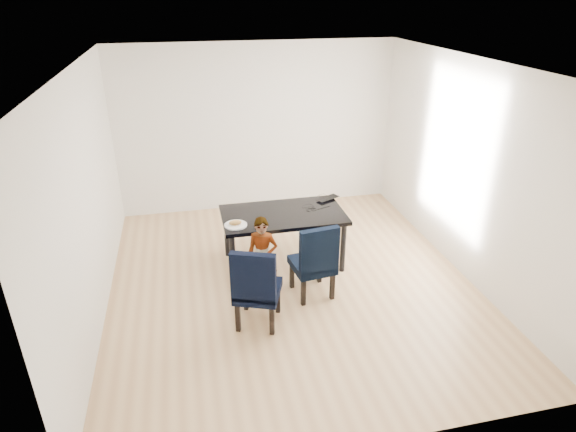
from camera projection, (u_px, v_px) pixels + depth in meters
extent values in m
cube|color=tan|center=(291.00, 283.00, 6.17)|extent=(4.50, 5.00, 0.01)
cube|color=white|center=(292.00, 63.00, 5.00)|extent=(4.50, 5.00, 0.01)
cube|color=white|center=(257.00, 128.00, 7.79)|extent=(4.50, 0.01, 2.70)
cube|color=silver|center=(371.00, 314.00, 3.38)|extent=(4.50, 0.01, 2.70)
cube|color=white|center=(87.00, 201.00, 5.14)|extent=(0.01, 5.00, 2.70)
cube|color=silver|center=(467.00, 170.00, 6.03)|extent=(0.01, 5.00, 2.70)
cube|color=black|center=(283.00, 238.00, 6.45)|extent=(1.60, 0.90, 0.75)
cube|color=black|center=(258.00, 284.00, 5.24)|extent=(0.62, 0.63, 0.99)
cube|color=black|center=(312.00, 258.00, 5.75)|extent=(0.53, 0.55, 0.98)
imported|color=orange|center=(262.00, 257.00, 5.74)|extent=(0.43, 0.35, 1.02)
cylinder|color=white|center=(236.00, 225.00, 5.96)|extent=(0.34, 0.34, 0.02)
ellipsoid|color=#AC7A3D|center=(235.00, 222.00, 5.93)|extent=(0.17, 0.12, 0.06)
imported|color=black|center=(325.00, 197.00, 6.72)|extent=(0.40, 0.34, 0.03)
torus|color=black|center=(311.00, 210.00, 6.38)|extent=(0.14, 0.14, 0.01)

